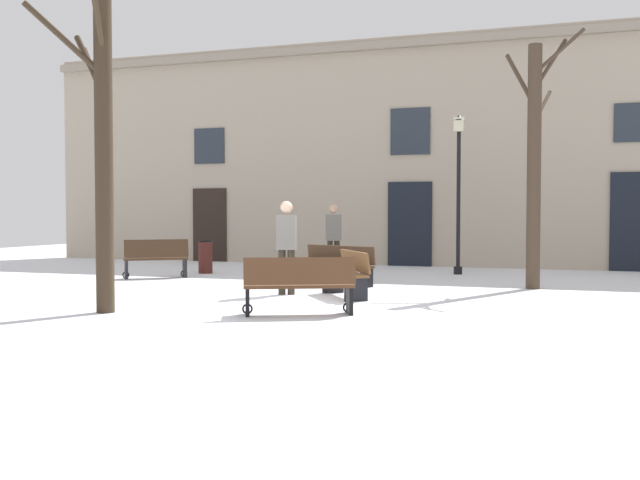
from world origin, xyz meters
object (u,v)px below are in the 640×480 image
object	(u,v)px
streetlamp	(459,177)
litter_bin	(205,257)
bench_facing_shops	(156,258)
bench_near_center_tree	(336,264)
tree_foreground	(102,134)
bench_back_to_back_left	(299,285)
person_by_shop_door	(334,235)
tree_left_of_center	(534,160)
bench_near_lamp	(347,274)
person_strolling	(286,242)

from	to	relation	value
streetlamp	litter_bin	world-z (taller)	streetlamp
bench_facing_shops	bench_near_center_tree	bearing A→B (deg)	141.29
tree_foreground	bench_back_to_back_left	distance (m)	3.93
bench_back_to_back_left	person_by_shop_door	world-z (taller)	person_by_shop_door
tree_left_of_center	bench_back_to_back_left	size ratio (longest dim) A/B	3.03
streetlamp	bench_back_to_back_left	xyz separation A→B (m)	(-1.29, -8.28, -2.01)
bench_near_lamp	person_by_shop_door	world-z (taller)	person_by_shop_door
tree_foreground	bench_near_center_tree	xyz separation A→B (m)	(2.19, 5.42, -2.38)
streetlamp	person_strolling	distance (m)	6.40
tree_foreground	bench_near_lamp	bearing A→B (deg)	47.03
tree_left_of_center	litter_bin	distance (m)	8.67
person_strolling	bench_near_center_tree	bearing A→B (deg)	67.64
bench_near_center_tree	streetlamp	bearing A→B (deg)	81.95
bench_facing_shops	bench_back_to_back_left	bearing A→B (deg)	101.21
tree_left_of_center	bench_near_lamp	bearing A→B (deg)	-140.85
person_by_shop_door	tree_foreground	bearing A→B (deg)	54.48
tree_foreground	bench_near_lamp	size ratio (longest dim) A/B	3.45
tree_foreground	tree_left_of_center	distance (m)	8.68
tree_left_of_center	person_by_shop_door	size ratio (longest dim) A/B	2.96
tree_foreground	streetlamp	distance (m)	9.99
streetlamp	person_strolling	world-z (taller)	streetlamp
bench_near_lamp	person_strolling	bearing A→B (deg)	-124.54
bench_near_lamp	bench_near_center_tree	xyz separation A→B (m)	(-0.87, 2.13, 0.01)
bench_back_to_back_left	person_strolling	world-z (taller)	person_strolling
bench_facing_shops	person_by_shop_door	distance (m)	4.46
tree_foreground	tree_left_of_center	bearing A→B (deg)	43.22
tree_foreground	litter_bin	bearing A→B (deg)	105.21
litter_bin	bench_facing_shops	size ratio (longest dim) A/B	0.58
tree_left_of_center	person_by_shop_door	bearing A→B (deg)	158.61
bench_back_to_back_left	litter_bin	bearing A→B (deg)	-77.07
person_by_shop_door	bench_near_center_tree	bearing A→B (deg)	83.08
person_strolling	tree_foreground	bearing A→B (deg)	-132.31
litter_bin	bench_back_to_back_left	world-z (taller)	bench_back_to_back_left
litter_bin	person_strolling	xyz separation A→B (m)	(3.80, -3.91, 0.59)
person_strolling	bench_facing_shops	bearing A→B (deg)	139.19
person_by_shop_door	person_strolling	bearing A→B (deg)	70.33
streetlamp	bench_facing_shops	distance (m)	7.85
bench_back_to_back_left	person_by_shop_door	xyz separation A→B (m)	(-1.72, 7.19, 0.55)
tree_foreground	person_strolling	distance (m)	4.18
bench_near_lamp	bench_near_center_tree	world-z (taller)	bench_near_lamp
tree_foreground	streetlamp	world-z (taller)	tree_foreground
streetlamp	litter_bin	bearing A→B (deg)	-164.16
tree_foreground	person_by_shop_door	bearing A→B (deg)	80.42
tree_left_of_center	bench_back_to_back_left	world-z (taller)	tree_left_of_center
bench_near_lamp	person_by_shop_door	xyz separation A→B (m)	(-1.73, 4.61, 0.57)
tree_left_of_center	bench_near_center_tree	world-z (taller)	tree_left_of_center
litter_bin	bench_near_lamp	distance (m)	6.36
litter_bin	person_by_shop_door	xyz separation A→B (m)	(3.29, 0.70, 0.58)
person_by_shop_door	person_strolling	distance (m)	4.64
streetlamp	person_by_shop_door	bearing A→B (deg)	-160.10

